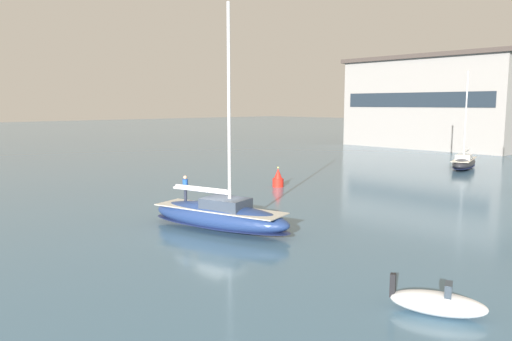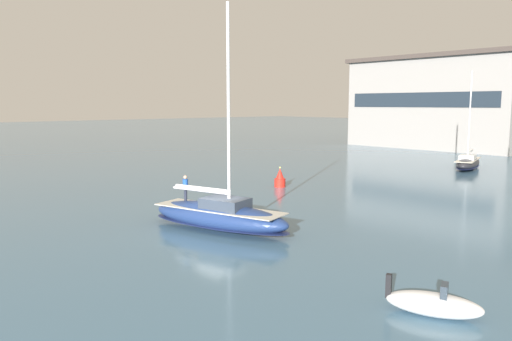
% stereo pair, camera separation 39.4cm
% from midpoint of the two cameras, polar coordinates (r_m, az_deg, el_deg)
% --- Properties ---
extents(ground_plane, '(400.00, 400.00, 0.00)m').
position_cam_midpoint_polar(ground_plane, '(30.47, -3.87, -6.75)').
color(ground_plane, '#42667F').
extents(waterfront_building, '(30.15, 16.18, 15.64)m').
position_cam_midpoint_polar(waterfront_building, '(93.38, 20.63, 7.33)').
color(waterfront_building, gray).
rests_on(waterfront_building, ground).
extents(sailboat_main, '(10.03, 5.25, 13.27)m').
position_cam_midpoint_polar(sailboat_main, '(30.25, -3.85, -5.10)').
color(sailboat_main, navy).
rests_on(sailboat_main, ground).
extents(sailboat_moored_far_slip, '(4.59, 8.50, 11.26)m').
position_cam_midpoint_polar(sailboat_moored_far_slip, '(63.37, 23.22, 0.85)').
color(sailboat_moored_far_slip, '#232328').
rests_on(sailboat_moored_far_slip, ground).
extents(motor_tender, '(3.63, 2.59, 1.30)m').
position_cam_midpoint_polar(motor_tender, '(19.68, 20.16, -14.12)').
color(motor_tender, silver).
rests_on(motor_tender, ground).
extents(channel_buoy, '(1.02, 1.02, 1.86)m').
position_cam_midpoint_polar(channel_buoy, '(45.72, 3.00, -0.97)').
color(channel_buoy, red).
rests_on(channel_buoy, ground).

